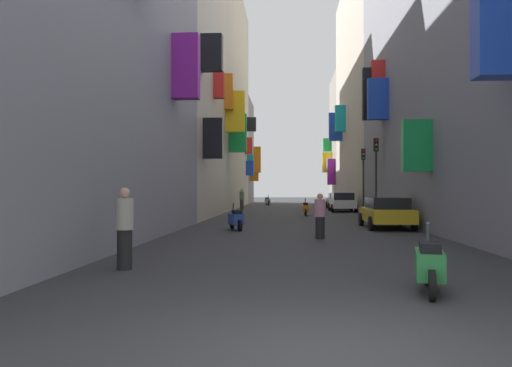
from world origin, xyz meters
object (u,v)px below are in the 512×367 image
(scooter_silver, at_px, (267,201))
(pedestrian_near_left, at_px, (125,228))
(scooter_green, at_px, (430,265))
(parked_car_yellow, at_px, (386,212))
(traffic_light_near_corner, at_px, (376,165))
(pedestrian_crossing, at_px, (320,216))
(parked_car_black, at_px, (338,200))
(scooter_blue, at_px, (236,219))
(parked_car_white, at_px, (342,202))
(pedestrian_near_right, at_px, (242,199))
(traffic_light_far_corner, at_px, (363,170))
(scooter_orange, at_px, (306,208))

(scooter_silver, relative_size, pedestrian_near_left, 1.00)
(scooter_green, bearing_deg, parked_car_yellow, 81.81)
(traffic_light_near_corner, bearing_deg, parked_car_yellow, -96.23)
(scooter_silver, relative_size, pedestrian_crossing, 1.11)
(parked_car_black, xyz_separation_m, pedestrian_crossing, (-3.26, -26.61, 0.05))
(parked_car_yellow, xyz_separation_m, traffic_light_near_corner, (0.72, 6.57, 2.40))
(pedestrian_near_left, bearing_deg, scooter_blue, 82.64)
(parked_car_white, relative_size, parked_car_yellow, 0.98)
(pedestrian_crossing, height_order, pedestrian_near_left, pedestrian_near_left)
(parked_car_black, distance_m, parked_car_white, 5.64)
(parked_car_yellow, bearing_deg, parked_car_white, 90.54)
(parked_car_black, relative_size, scooter_blue, 2.28)
(scooter_green, bearing_deg, pedestrian_crossing, 98.05)
(scooter_green, bearing_deg, parked_car_white, 86.54)
(scooter_green, bearing_deg, pedestrian_near_right, 100.85)
(pedestrian_crossing, xyz_separation_m, traffic_light_near_corner, (3.91, 11.33, 2.35))
(pedestrian_crossing, bearing_deg, parked_car_black, 83.02)
(parked_car_white, height_order, traffic_light_far_corner, traffic_light_far_corner)
(scooter_silver, relative_size, scooter_orange, 0.89)
(parked_car_yellow, distance_m, traffic_light_near_corner, 7.03)
(parked_car_black, relative_size, scooter_green, 2.17)
(parked_car_black, height_order, scooter_blue, parked_car_black)
(parked_car_black, xyz_separation_m, parked_car_yellow, (-0.06, -21.84, -0.01))
(scooter_silver, height_order, traffic_light_far_corner, traffic_light_far_corner)
(pedestrian_crossing, distance_m, traffic_light_near_corner, 12.22)
(traffic_light_near_corner, xyz_separation_m, traffic_light_far_corner, (0.06, 5.13, -0.11))
(pedestrian_near_right, bearing_deg, parked_car_black, 20.37)
(parked_car_yellow, distance_m, pedestrian_crossing, 5.74)
(scooter_blue, xyz_separation_m, scooter_green, (4.52, -12.12, 0.00))
(pedestrian_near_right, xyz_separation_m, traffic_light_near_corner, (8.86, -12.23, 2.24))
(parked_car_yellow, height_order, scooter_silver, parked_car_yellow)
(parked_car_white, distance_m, traffic_light_near_corner, 9.96)
(parked_car_black, bearing_deg, scooter_blue, -105.69)
(scooter_orange, bearing_deg, scooter_green, -87.07)
(parked_car_black, bearing_deg, scooter_orange, -105.58)
(parked_car_white, height_order, pedestrian_near_right, pedestrian_near_right)
(scooter_blue, xyz_separation_m, traffic_light_far_corner, (7.25, 13.12, 2.56))
(scooter_orange, xyz_separation_m, traffic_light_near_corner, (3.89, -3.68, 2.66))
(pedestrian_near_left, relative_size, traffic_light_near_corner, 0.38)
(scooter_orange, bearing_deg, parked_car_black, 74.42)
(pedestrian_near_right, xyz_separation_m, traffic_light_far_corner, (8.92, -7.10, 2.13))
(traffic_light_near_corner, height_order, traffic_light_far_corner, traffic_light_near_corner)
(parked_car_black, height_order, traffic_light_near_corner, traffic_light_near_corner)
(parked_car_white, xyz_separation_m, scooter_silver, (-6.33, 13.76, -0.30))
(pedestrian_near_right, distance_m, traffic_light_far_corner, 11.60)
(scooter_green, distance_m, traffic_light_near_corner, 20.46)
(scooter_blue, distance_m, pedestrian_near_right, 20.30)
(scooter_orange, bearing_deg, pedestrian_near_right, 120.21)
(pedestrian_near_left, distance_m, traffic_light_far_corner, 24.89)
(pedestrian_near_left, bearing_deg, pedestrian_crossing, 56.01)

